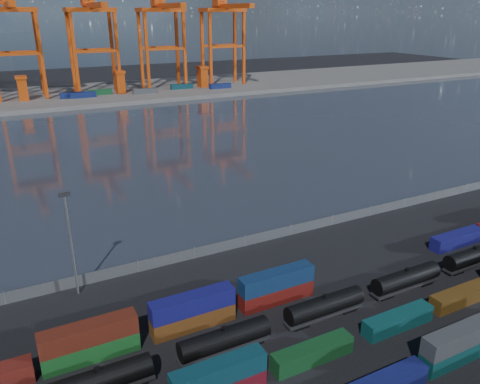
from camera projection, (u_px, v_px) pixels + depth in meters
name	position (u px, v px, depth m)	size (l,w,h in m)	color
ground	(342.00, 332.00, 62.96)	(700.00, 700.00, 0.00)	black
harbor_water	(133.00, 146.00, 149.96)	(700.00, 700.00, 0.00)	#292F3B
far_quay	(77.00, 95.00, 236.60)	(700.00, 70.00, 2.00)	#514F4C
container_row_mid	(369.00, 329.00, 61.11)	(140.89, 2.23, 4.76)	#46484B
container_row_north	(268.00, 292.00, 68.40)	(140.79, 2.39, 5.09)	#101A53
tanker_string	(277.00, 322.00, 61.92)	(120.90, 2.66, 3.81)	black
waterfront_fence	(245.00, 241.00, 85.80)	(160.12, 0.12, 2.20)	#595B5E
yard_light_mast	(71.00, 239.00, 68.29)	(1.60, 0.40, 16.60)	slate
gantry_cranes	(53.00, 21.00, 215.11)	(197.99, 44.13, 59.76)	#CC450E
quay_containers	(57.00, 97.00, 219.01)	(172.58, 10.99, 2.60)	navy
straddle_carriers	(73.00, 84.00, 224.79)	(140.00, 7.00, 11.10)	#CC450E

